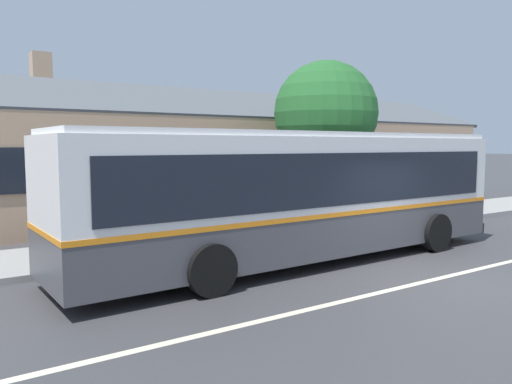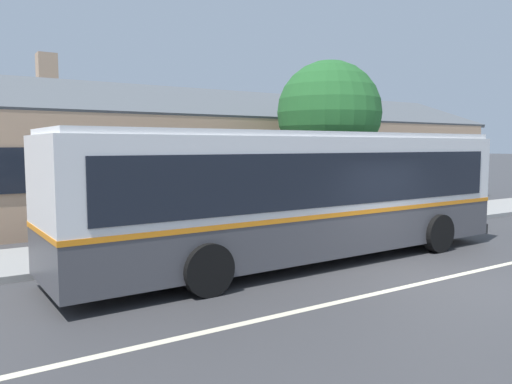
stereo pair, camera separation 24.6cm
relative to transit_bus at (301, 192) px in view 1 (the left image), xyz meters
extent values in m
plane|color=#38383A|center=(1.48, -2.90, -1.66)|extent=(300.00, 300.00, 0.00)
cube|color=gray|center=(1.48, 3.10, -1.59)|extent=(60.00, 3.00, 0.15)
cube|color=beige|center=(1.48, -2.90, -1.66)|extent=(60.00, 0.16, 0.01)
cube|color=tan|center=(3.56, 10.44, 0.22)|extent=(25.79, 8.71, 3.77)
cube|color=#4C5156|center=(3.56, 8.26, 2.81)|extent=(26.39, 4.40, 1.56)
cube|color=#4C5156|center=(3.56, 12.62, 2.81)|extent=(26.39, 4.40, 1.56)
cube|color=tan|center=(-3.53, 11.31, 4.01)|extent=(0.70, 0.70, 1.20)
cube|color=black|center=(-5.47, 6.05, 0.41)|extent=(1.10, 0.06, 1.30)
cube|color=black|center=(3.56, 6.05, 0.41)|extent=(1.10, 0.06, 1.30)
cube|color=black|center=(12.58, 6.05, 0.41)|extent=(1.10, 0.06, 1.30)
cube|color=#4C3323|center=(7.43, 6.05, -0.61)|extent=(1.00, 0.06, 2.10)
cube|color=#47474C|center=(-0.02, 0.00, -0.92)|extent=(11.69, 2.78, 0.94)
cube|color=orange|center=(-0.02, 0.00, -0.40)|extent=(11.71, 2.80, 0.10)
cube|color=white|center=(-0.02, 0.00, 0.48)|extent=(11.69, 2.78, 1.65)
cube|color=white|center=(-0.02, 0.00, 1.36)|extent=(11.46, 2.64, 0.12)
cube|color=black|center=(-0.05, 1.26, 0.38)|extent=(10.70, 0.28, 1.15)
cube|color=black|center=(0.01, -1.27, 0.38)|extent=(10.70, 0.28, 1.15)
cube|color=black|center=(5.82, 0.14, 0.38)|extent=(0.09, 2.20, 1.15)
cube|color=black|center=(5.82, 0.14, 1.16)|extent=(0.08, 1.75, 0.24)
cube|color=black|center=(5.84, 0.14, -1.26)|extent=(0.14, 2.50, 0.28)
cube|color=#B21919|center=(-1.50, 1.23, -0.92)|extent=(3.26, 0.11, 0.66)
cube|color=black|center=(4.49, 1.38, -0.22)|extent=(0.90, 0.05, 2.34)
cylinder|color=black|center=(3.56, 1.33, -1.16)|extent=(1.01, 0.30, 1.00)
cylinder|color=black|center=(3.62, -1.17, -1.16)|extent=(1.01, 0.30, 1.00)
cylinder|color=black|center=(-3.25, 1.17, -1.16)|extent=(1.01, 0.30, 1.00)
cylinder|color=black|center=(-3.19, -1.33, -1.16)|extent=(1.01, 0.30, 1.00)
cylinder|color=#4C3828|center=(4.16, 3.81, -0.30)|extent=(0.31, 0.31, 2.73)
sphere|color=#235B28|center=(4.16, 3.81, 2.22)|extent=(3.57, 3.57, 3.57)
sphere|color=#235B28|center=(4.01, 4.16, 1.69)|extent=(2.53, 2.53, 2.53)
cylinder|color=gray|center=(6.64, 2.10, -0.31)|extent=(0.07, 0.07, 2.40)
cube|color=#1959A5|center=(6.64, 2.08, 0.64)|extent=(0.36, 0.03, 0.48)
camera|label=1|loc=(-7.52, -9.24, 1.12)|focal=35.00mm
camera|label=2|loc=(-7.31, -9.37, 1.12)|focal=35.00mm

